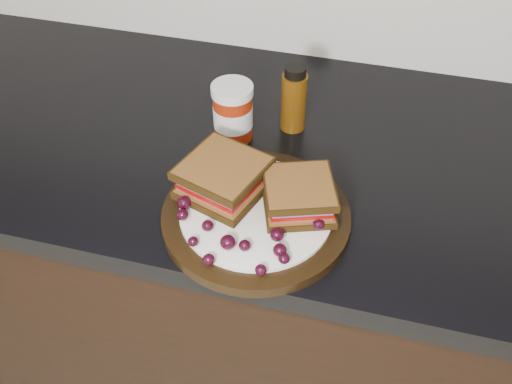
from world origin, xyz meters
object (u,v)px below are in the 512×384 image
plate (256,216)px  condiment_jar (233,112)px  sandwich_left (223,178)px  oil_bottle (294,98)px

plate → condiment_jar: condiment_jar is taller
sandwich_left → oil_bottle: (0.06, 0.21, 0.01)m
plate → condiment_jar: bearing=115.6°
sandwich_left → condiment_jar: (-0.03, 0.16, 0.00)m
plate → oil_bottle: bearing=88.8°
plate → condiment_jar: size_ratio=2.72×
plate → oil_bottle: (0.00, 0.24, 0.05)m
condiment_jar → oil_bottle: 0.11m
plate → sandwich_left: 0.08m
plate → condiment_jar: 0.21m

